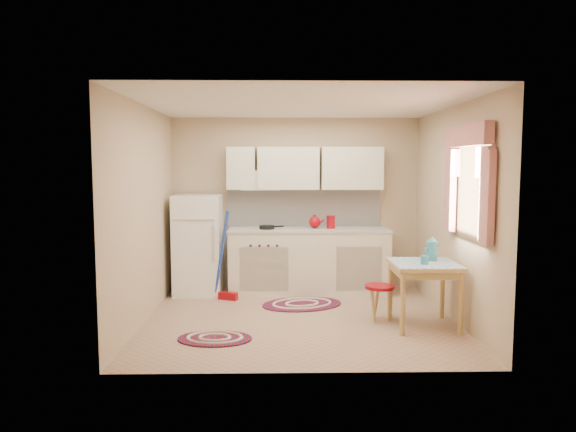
% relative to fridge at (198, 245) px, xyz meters
% --- Properties ---
extents(room_shell, '(3.64, 3.60, 2.52)m').
position_rel_fridge_xyz_m(room_shell, '(1.53, -1.01, 0.90)').
color(room_shell, tan).
rests_on(room_shell, ground).
extents(fridge, '(0.65, 0.60, 1.40)m').
position_rel_fridge_xyz_m(fridge, '(0.00, 0.00, 0.00)').
color(fridge, white).
rests_on(fridge, ground).
extents(broom, '(0.30, 0.22, 1.20)m').
position_rel_fridge_xyz_m(broom, '(0.45, -0.35, -0.10)').
color(broom, '#1B3BAB').
rests_on(broom, ground).
extents(base_cabinets, '(2.25, 0.60, 0.88)m').
position_rel_fridge_xyz_m(base_cabinets, '(1.56, 0.05, -0.26)').
color(base_cabinets, silver).
rests_on(base_cabinets, ground).
extents(countertop, '(2.27, 0.62, 0.04)m').
position_rel_fridge_xyz_m(countertop, '(1.56, 0.05, 0.20)').
color(countertop, '#B1AFA8').
rests_on(countertop, base_cabinets).
extents(frying_pan, '(0.27, 0.27, 0.05)m').
position_rel_fridge_xyz_m(frying_pan, '(0.97, 0.00, 0.24)').
color(frying_pan, black).
rests_on(frying_pan, countertop).
extents(red_kettle, '(0.23, 0.22, 0.18)m').
position_rel_fridge_xyz_m(red_kettle, '(1.64, 0.05, 0.31)').
color(red_kettle, maroon).
rests_on(red_kettle, countertop).
extents(red_canister, '(0.12, 0.12, 0.16)m').
position_rel_fridge_xyz_m(red_canister, '(1.87, 0.05, 0.30)').
color(red_canister, maroon).
rests_on(red_canister, countertop).
extents(table, '(0.72, 0.72, 0.72)m').
position_rel_fridge_xyz_m(table, '(2.76, -1.56, -0.34)').
color(table, tan).
rests_on(table, ground).
extents(stool, '(0.39, 0.39, 0.42)m').
position_rel_fridge_xyz_m(stool, '(2.31, -1.34, -0.49)').
color(stool, maroon).
rests_on(stool, ground).
extents(coffee_pot, '(0.19, 0.18, 0.30)m').
position_rel_fridge_xyz_m(coffee_pot, '(2.87, -1.44, 0.17)').
color(coffee_pot, teal).
rests_on(coffee_pot, table).
extents(mug, '(0.11, 0.11, 0.10)m').
position_rel_fridge_xyz_m(mug, '(2.73, -1.66, 0.07)').
color(mug, teal).
rests_on(mug, table).
extents(rug_center, '(1.19, 0.94, 0.02)m').
position_rel_fridge_xyz_m(rug_center, '(1.43, -0.63, -0.69)').
color(rug_center, maroon).
rests_on(rug_center, ground).
extents(rug_left, '(0.80, 0.56, 0.02)m').
position_rel_fridge_xyz_m(rug_left, '(0.46, -1.96, -0.69)').
color(rug_left, maroon).
rests_on(rug_left, ground).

